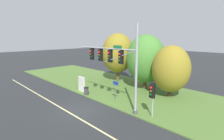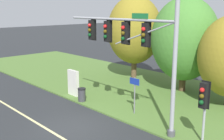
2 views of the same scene
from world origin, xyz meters
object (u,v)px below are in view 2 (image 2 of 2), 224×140
Objects in this scene: tree_nearest_road at (135,30)px; info_kiosk at (73,83)px; pedestrian_signal_near_kerb at (204,99)px; tree_left_of_mast at (185,39)px; traffic_signal_mast at (134,41)px; route_sign_post at (135,90)px; trash_bin at (82,95)px.

tree_nearest_road is 3.93× the size of info_kiosk.
tree_left_of_mast reaches higher than pedestrian_signal_near_kerb.
traffic_signal_mast is 1.16× the size of tree_left_of_mast.
pedestrian_signal_near_kerb is 1.62× the size of info_kiosk.
route_sign_post is 4.30m from trash_bin.
tree_nearest_road is (-6.94, 7.67, -0.24)m from traffic_signal_mast.
traffic_signal_mast reaches higher than route_sign_post.
traffic_signal_mast is 7.45m from tree_left_of_mast.
traffic_signal_mast is at bearing -52.39° from route_sign_post.
trash_bin is at bearing -114.56° from tree_left_of_mast.
pedestrian_signal_near_kerb is 4.90m from route_sign_post.
tree_nearest_road reaches higher than trash_bin.
info_kiosk reaches higher than trash_bin.
trash_bin is (-8.88, -0.42, -1.75)m from pedestrian_signal_near_kerb.
tree_left_of_mast is at bearing 96.63° from route_sign_post.
traffic_signal_mast reaches higher than tree_nearest_road.
traffic_signal_mast is 8.97× the size of trash_bin.
info_kiosk is at bearing -174.16° from route_sign_post.
pedestrian_signal_near_kerb is at bearing -51.10° from tree_left_of_mast.
tree_left_of_mast reaches higher than trash_bin.
tree_left_of_mast reaches higher than route_sign_post.
pedestrian_signal_near_kerb is 1.35× the size of route_sign_post.
route_sign_post is 1.20× the size of info_kiosk.
tree_left_of_mast is (-1.45, 7.29, -0.59)m from traffic_signal_mast.
pedestrian_signal_near_kerb is at bearing -33.36° from tree_nearest_road.
tree_nearest_road is 8.11m from info_kiosk.
info_kiosk is (-6.29, 0.36, -3.69)m from traffic_signal_mast.
route_sign_post is 0.32× the size of tree_left_of_mast.
tree_nearest_road reaches higher than tree_left_of_mast.
traffic_signal_mast is 3.37m from route_sign_post.
tree_nearest_road is 8.03× the size of trash_bin.
route_sign_post is 6.89m from tree_left_of_mast.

